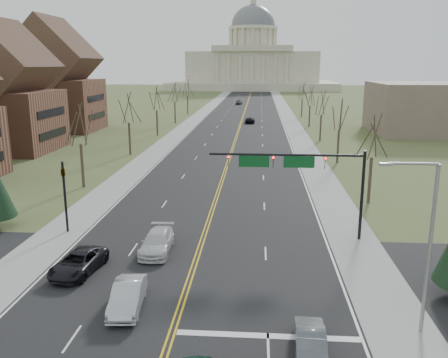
% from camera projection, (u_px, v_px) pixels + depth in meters
% --- Properties ---
extents(ground, '(600.00, 600.00, 0.00)m').
position_uv_depth(ground, '(176.00, 322.00, 25.79)').
color(ground, '#4E572B').
rests_on(ground, ground).
extents(road, '(20.00, 380.00, 0.01)m').
position_uv_depth(road, '(244.00, 114.00, 132.36)').
color(road, black).
rests_on(road, ground).
extents(cross_road, '(120.00, 14.00, 0.01)m').
position_uv_depth(cross_road, '(191.00, 274.00, 31.60)').
color(cross_road, black).
rests_on(cross_road, ground).
extents(sidewalk_left, '(4.00, 380.00, 0.03)m').
position_uv_depth(sidewalk_left, '(201.00, 114.00, 133.23)').
color(sidewalk_left, gray).
rests_on(sidewalk_left, ground).
extents(sidewalk_right, '(4.00, 380.00, 0.03)m').
position_uv_depth(sidewalk_right, '(287.00, 114.00, 131.49)').
color(sidewalk_right, gray).
rests_on(sidewalk_right, ground).
extents(center_line, '(0.42, 380.00, 0.01)m').
position_uv_depth(center_line, '(244.00, 114.00, 132.36)').
color(center_line, gold).
rests_on(center_line, road).
extents(edge_line_left, '(0.15, 380.00, 0.01)m').
position_uv_depth(edge_line_left, '(209.00, 114.00, 133.07)').
color(edge_line_left, silver).
rests_on(edge_line_left, road).
extents(edge_line_right, '(0.15, 380.00, 0.01)m').
position_uv_depth(edge_line_right, '(279.00, 114.00, 131.65)').
color(edge_line_right, silver).
rests_on(edge_line_right, road).
extents(stop_bar, '(9.50, 0.50, 0.01)m').
position_uv_depth(stop_bar, '(268.00, 336.00, 24.45)').
color(stop_bar, silver).
rests_on(stop_bar, road).
extents(capitol, '(90.00, 60.00, 50.00)m').
position_uv_depth(capitol, '(253.00, 63.00, 264.56)').
color(capitol, beige).
rests_on(capitol, ground).
extents(signal_mast, '(12.12, 0.44, 7.20)m').
position_uv_depth(signal_mast, '(298.00, 168.00, 36.96)').
color(signal_mast, black).
rests_on(signal_mast, ground).
extents(signal_left, '(0.32, 0.36, 6.00)m').
position_uv_depth(signal_left, '(64.00, 189.00, 38.82)').
color(signal_left, black).
rests_on(signal_left, ground).
extents(street_light, '(2.90, 0.25, 9.07)m').
position_uv_depth(street_light, '(425.00, 238.00, 23.63)').
color(street_light, gray).
rests_on(street_light, ground).
extents(tree_r_0, '(3.74, 3.74, 8.50)m').
position_uv_depth(tree_r_0, '(373.00, 139.00, 46.37)').
color(tree_r_0, '#352B1F').
rests_on(tree_r_0, ground).
extents(tree_l_0, '(3.96, 3.96, 9.00)m').
position_uv_depth(tree_l_0, '(79.00, 126.00, 52.39)').
color(tree_l_0, '#352B1F').
rests_on(tree_l_0, ground).
extents(tree_r_1, '(3.74, 3.74, 8.50)m').
position_uv_depth(tree_r_1, '(340.00, 117.00, 65.75)').
color(tree_r_1, '#352B1F').
rests_on(tree_r_1, ground).
extents(tree_l_1, '(3.96, 3.96, 9.00)m').
position_uv_depth(tree_l_1, '(128.00, 110.00, 71.77)').
color(tree_l_1, '#352B1F').
rests_on(tree_l_1, ground).
extents(tree_r_2, '(3.74, 3.74, 8.50)m').
position_uv_depth(tree_r_2, '(322.00, 105.00, 85.12)').
color(tree_r_2, '#352B1F').
rests_on(tree_r_2, ground).
extents(tree_l_2, '(3.96, 3.96, 9.00)m').
position_uv_depth(tree_l_2, '(156.00, 100.00, 91.15)').
color(tree_l_2, '#352B1F').
rests_on(tree_l_2, ground).
extents(tree_r_3, '(3.74, 3.74, 8.50)m').
position_uv_depth(tree_r_3, '(310.00, 97.00, 104.50)').
color(tree_r_3, '#352B1F').
rests_on(tree_r_3, ground).
extents(tree_l_3, '(3.96, 3.96, 9.00)m').
position_uv_depth(tree_l_3, '(175.00, 93.00, 110.53)').
color(tree_l_3, '#352B1F').
rests_on(tree_l_3, ground).
extents(tree_r_4, '(3.74, 3.74, 8.50)m').
position_uv_depth(tree_r_4, '(302.00, 92.00, 123.88)').
color(tree_r_4, '#352B1F').
rests_on(tree_r_4, ground).
extents(tree_l_4, '(3.96, 3.96, 9.00)m').
position_uv_depth(tree_l_4, '(187.00, 89.00, 129.90)').
color(tree_l_4, '#352B1F').
rests_on(tree_l_4, ground).
extents(bldg_left_mid, '(15.10, 14.28, 20.75)m').
position_uv_depth(bldg_left_mid, '(4.00, 97.00, 74.81)').
color(bldg_left_mid, brown).
rests_on(bldg_left_mid, ground).
extents(bldg_left_far, '(17.10, 14.28, 23.25)m').
position_uv_depth(bldg_left_far, '(55.00, 84.00, 97.97)').
color(bldg_left_far, brown).
rests_on(bldg_left_far, ground).
extents(bldg_right_mass, '(25.00, 20.00, 10.00)m').
position_uv_depth(bldg_right_mass, '(437.00, 108.00, 95.35)').
color(bldg_right_mass, '#695C4A').
rests_on(bldg_right_mass, ground).
extents(car_nb_outer_lead, '(1.61, 4.15, 1.35)m').
position_uv_depth(car_nb_outer_lead, '(310.00, 338.00, 23.04)').
color(car_nb_outer_lead, '#53575B').
rests_on(car_nb_outer_lead, road).
extents(car_sb_inner_lead, '(2.05, 4.78, 1.53)m').
position_uv_depth(car_sb_inner_lead, '(128.00, 296.00, 27.03)').
color(car_sb_inner_lead, '#ADB0B6').
rests_on(car_sb_inner_lead, road).
extents(car_sb_outer_lead, '(3.03, 5.38, 1.42)m').
position_uv_depth(car_sb_outer_lead, '(78.00, 262.00, 31.75)').
color(car_sb_outer_lead, black).
rests_on(car_sb_outer_lead, road).
extents(car_sb_inner_second, '(2.25, 5.27, 1.52)m').
position_uv_depth(car_sb_inner_second, '(157.00, 242.00, 35.25)').
color(car_sb_inner_second, silver).
rests_on(car_sb_inner_second, road).
extents(car_far_nb, '(2.26, 4.81, 1.33)m').
position_uv_depth(car_far_nb, '(250.00, 120.00, 112.53)').
color(car_far_nb, black).
rests_on(car_far_nb, road).
extents(car_far_sb, '(2.17, 4.85, 1.62)m').
position_uv_depth(car_far_sb, '(239.00, 102.00, 163.83)').
color(car_far_sb, '#414247').
rests_on(car_far_sb, road).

